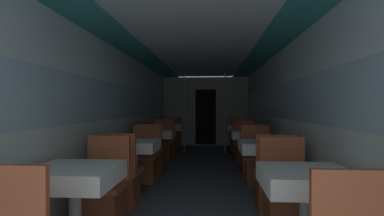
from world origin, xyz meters
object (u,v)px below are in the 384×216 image
dining_table_left_2 (158,135)px  dining_table_right_1 (264,149)px  chair_right_far_0 (286,203)px  dining_table_right_2 (248,136)px  chair_left_near_2 (152,158)px  chair_right_far_3 (237,140)px  support_pole_right_3 (225,112)px  chair_left_near_1 (121,184)px  chair_right_far_1 (257,166)px  dining_table_left_0 (75,180)px  chair_left_far_2 (163,148)px  chair_left_far_3 (173,139)px  chair_right_far_2 (245,149)px  chair_left_far_0 (103,200)px  dining_table_right_3 (239,129)px  dining_table_right_0 (306,184)px  chair_right_near_2 (252,159)px  support_pole_left_3 (184,112)px  dining_table_left_3 (170,129)px  chair_left_far_1 (144,164)px  chair_left_near_3 (167,145)px  dining_table_left_1 (134,148)px  chair_right_near_1 (273,187)px  chair_right_near_3 (242,145)px

dining_table_left_2 → dining_table_right_1: 2.60m
chair_right_far_0 → dining_table_right_2: size_ratio=1.23×
chair_left_near_2 → dining_table_right_1: bearing=-33.9°
chair_right_far_3 → support_pole_right_3: support_pole_right_3 is taller
chair_left_near_1 → chair_right_far_1: 2.21m
dining_table_left_2 → dining_table_left_0: bearing=-90.0°
chair_left_near_2 → support_pole_right_3: size_ratio=0.43×
chair_right_far_0 → chair_left_far_2: bearing=-63.7°
chair_left_far_3 → chair_right_far_2: 2.60m
dining_table_right_1 → chair_right_far_3: (-0.00, 4.32, -0.35)m
chair_left_far_0 → dining_table_right_3: size_ratio=1.23×
chair_left_far_0 → dining_table_right_0: 1.96m
chair_left_near_1 → dining_table_right_2: (1.83, 2.47, 0.35)m
chair_left_near_2 → dining_table_right_0: (1.83, -3.08, 0.35)m
chair_left_far_0 → chair_right_near_2: 3.07m
chair_left_near_2 → dining_table_right_0: size_ratio=1.23×
dining_table_left_2 → support_pole_left_3: (0.38, 1.85, 0.43)m
chair_left_far_2 → support_pole_right_3: 2.06m
chair_left_far_0 → chair_right_far_2: same height
chair_right_far_1 → chair_left_near_2: bearing=-18.6°
chair_right_far_1 → chair_right_near_2: 0.61m
chair_right_far_0 → support_pole_left_3: bearing=-73.6°
dining_table_right_2 → chair_right_far_3: 2.49m
chair_left_far_2 → dining_table_right_0: size_ratio=1.23×
dining_table_left_3 → dining_table_right_2: 2.60m
dining_table_left_0 → dining_table_right_2: 4.13m
chair_left_far_1 → chair_right_far_1: size_ratio=1.00×
dining_table_right_2 → dining_table_right_3: size_ratio=1.00×
dining_table_right_2 → chair_right_far_3: size_ratio=0.81×
dining_table_left_0 → dining_table_right_0: 1.83m
dining_table_right_0 → chair_left_far_0: bearing=161.4°
dining_table_right_0 → chair_right_far_3: chair_right_far_3 is taller
chair_left_near_3 → chair_right_far_0: size_ratio=1.00×
chair_left_near_3 → dining_table_right_0: (1.83, -4.93, 0.35)m
dining_table_left_0 → dining_table_right_0: bearing=0.0°
chair_left_far_2 → chair_right_far_2: bearing=-180.0°
chair_left_far_3 → dining_table_right_3: bearing=161.4°
dining_table_left_1 → support_pole_right_3: (1.46, 3.70, 0.43)m
dining_table_left_1 → dining_table_left_3: 3.70m
chair_right_near_1 → dining_table_right_2: bearing=90.0°
dining_table_right_3 → chair_left_far_2: bearing=-146.1°
chair_left_far_0 → dining_table_left_3: 4.94m
dining_table_left_3 → dining_table_right_0: 5.84m
chair_left_near_1 → chair_right_near_1: 1.83m
chair_left_far_0 → support_pole_right_3: support_pole_right_3 is taller
chair_left_near_2 → chair_right_far_2: bearing=34.0°
dining_table_left_0 → chair_right_near_3: bearing=69.6°
chair_right_near_2 → chair_right_far_3: same height
dining_table_left_2 → chair_left_far_0: bearing=-90.0°
chair_right_far_0 → chair_right_near_2: (0.00, 2.46, 0.00)m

